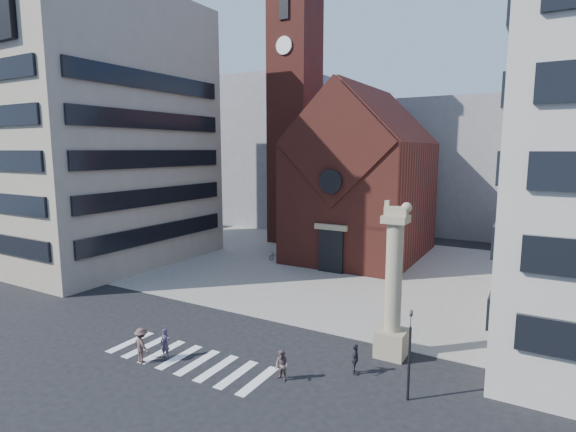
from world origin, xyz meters
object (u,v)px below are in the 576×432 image
object	(u,v)px
pedestrian_1	(282,366)
scooter_0	(276,255)
pedestrian_2	(355,359)
pedestrian_0	(165,344)
lion_column	(393,296)
traffic_light	(410,353)

from	to	relation	value
pedestrian_1	scooter_0	world-z (taller)	pedestrian_1
pedestrian_2	pedestrian_1	bearing A→B (deg)	113.03
scooter_0	pedestrian_0	bearing A→B (deg)	-53.66
lion_column	scooter_0	size ratio (longest dim) A/B	5.27
pedestrian_1	pedestrian_2	bearing A→B (deg)	58.02
scooter_0	lion_column	bearing A→B (deg)	-21.86
pedestrian_2	scooter_0	size ratio (longest dim) A/B	0.98
lion_column	pedestrian_0	world-z (taller)	lion_column
lion_column	scooter_0	bearing A→B (deg)	137.69
traffic_light	pedestrian_1	size ratio (longest dim) A/B	2.71
pedestrian_2	scooter_0	xyz separation A→B (m)	(-15.94, 18.36, -0.33)
lion_column	pedestrian_2	distance (m)	4.08
lion_column	pedestrian_1	bearing A→B (deg)	-125.85
lion_column	traffic_light	world-z (taller)	lion_column
traffic_light	pedestrian_0	distance (m)	13.03
lion_column	scooter_0	world-z (taller)	lion_column
lion_column	pedestrian_1	distance (m)	7.16
traffic_light	pedestrian_0	xyz separation A→B (m)	(-12.71, -2.44, -1.47)
traffic_light	pedestrian_2	distance (m)	3.51
lion_column	pedestrian_0	xyz separation A→B (m)	(-10.72, -6.44, -2.63)
lion_column	traffic_light	xyz separation A→B (m)	(1.99, -4.00, -1.17)
pedestrian_0	pedestrian_1	size ratio (longest dim) A/B	1.04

